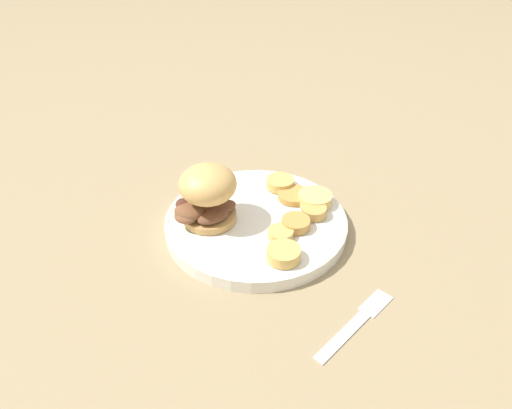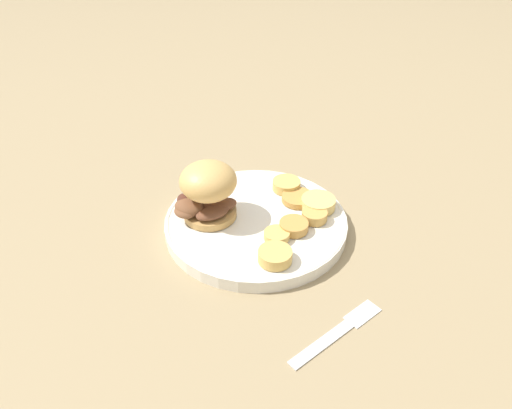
% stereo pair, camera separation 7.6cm
% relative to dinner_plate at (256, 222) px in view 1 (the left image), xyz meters
% --- Properties ---
extents(ground_plane, '(4.00, 4.00, 0.00)m').
position_rel_dinner_plate_xyz_m(ground_plane, '(0.00, 0.00, -0.01)').
color(ground_plane, '#937F5B').
extents(dinner_plate, '(0.29, 0.29, 0.02)m').
position_rel_dinner_plate_xyz_m(dinner_plate, '(0.00, 0.00, 0.00)').
color(dinner_plate, white).
rests_on(dinner_plate, ground_plane).
extents(sandwich, '(0.10, 0.09, 0.09)m').
position_rel_dinner_plate_xyz_m(sandwich, '(0.05, -0.06, 0.06)').
color(sandwich, tan).
rests_on(sandwich, dinner_plate).
extents(potato_round_0, '(0.04, 0.04, 0.02)m').
position_rel_dinner_plate_xyz_m(potato_round_0, '(-0.06, 0.07, 0.02)').
color(potato_round_0, tan).
rests_on(potato_round_0, dinner_plate).
extents(potato_round_1, '(0.04, 0.04, 0.01)m').
position_rel_dinner_plate_xyz_m(potato_round_1, '(0.02, 0.06, 0.02)').
color(potato_round_1, tan).
rests_on(potato_round_1, dinner_plate).
extents(potato_round_2, '(0.05, 0.05, 0.02)m').
position_rel_dinner_plate_xyz_m(potato_round_2, '(-0.09, 0.05, 0.02)').
color(potato_round_2, '#DBB766').
rests_on(potato_round_2, dinner_plate).
extents(potato_round_3, '(0.05, 0.05, 0.02)m').
position_rel_dinner_plate_xyz_m(potato_round_3, '(-0.09, -0.02, 0.02)').
color(potato_round_3, tan).
rests_on(potato_round_3, dinner_plate).
extents(potato_round_4, '(0.05, 0.05, 0.02)m').
position_rel_dinner_plate_xyz_m(potato_round_4, '(0.05, 0.09, 0.02)').
color(potato_round_4, tan).
rests_on(potato_round_4, dinner_plate).
extents(potato_round_5, '(0.04, 0.04, 0.01)m').
position_rel_dinner_plate_xyz_m(potato_round_5, '(-0.02, 0.06, 0.02)').
color(potato_round_5, '#BC8942').
rests_on(potato_round_5, dinner_plate).
extents(potato_round_6, '(0.05, 0.05, 0.01)m').
position_rel_dinner_plate_xyz_m(potato_round_6, '(-0.08, 0.02, 0.01)').
color(potato_round_6, '#BC8942').
rests_on(potato_round_6, dinner_plate).
extents(fork, '(0.15, 0.04, 0.00)m').
position_rel_dinner_plate_xyz_m(fork, '(0.08, 0.22, -0.01)').
color(fork, silver).
rests_on(fork, ground_plane).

